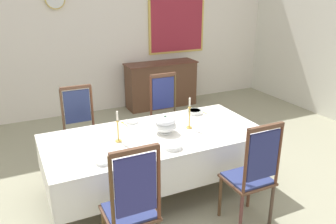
% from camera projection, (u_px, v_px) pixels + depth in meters
% --- Properties ---
extents(ground, '(7.77, 6.57, 0.04)m').
position_uv_depth(ground, '(162.00, 199.00, 4.05)').
color(ground, gray).
extents(back_wall, '(7.77, 0.08, 3.22)m').
position_uv_depth(back_wall, '(86.00, 28.00, 6.30)').
color(back_wall, silver).
rests_on(back_wall, ground).
extents(dining_table, '(2.48, 1.16, 0.73)m').
position_uv_depth(dining_table, '(156.00, 140.00, 3.96)').
color(dining_table, brown).
rests_on(dining_table, ground).
extents(tablecloth, '(2.50, 1.18, 0.43)m').
position_uv_depth(tablecloth, '(156.00, 143.00, 3.98)').
color(tablecloth, white).
rests_on(tablecloth, dining_table).
extents(chair_south_a, '(0.44, 0.42, 1.19)m').
position_uv_depth(chair_south_a, '(132.00, 206.00, 2.88)').
color(chair_south_a, brown).
rests_on(chair_south_a, ground).
extents(chair_north_a, '(0.44, 0.42, 1.11)m').
position_uv_depth(chair_north_a, '(81.00, 127.00, 4.56)').
color(chair_north_a, brown).
rests_on(chair_north_a, ground).
extents(chair_south_b, '(0.44, 0.42, 1.15)m').
position_uv_depth(chair_south_b, '(252.00, 174.00, 3.40)').
color(chair_south_b, '#513822').
rests_on(chair_south_b, ground).
extents(chair_north_b, '(0.44, 0.42, 1.14)m').
position_uv_depth(chair_north_b, '(167.00, 112.00, 5.07)').
color(chair_north_b, brown).
rests_on(chair_north_b, ground).
extents(soup_tureen, '(0.26, 0.26, 0.21)m').
position_uv_depth(soup_tureen, '(165.00, 124.00, 3.95)').
color(soup_tureen, silver).
rests_on(soup_tureen, tablecloth).
extents(candlestick_west, '(0.07, 0.07, 0.35)m').
position_uv_depth(candlestick_west, '(118.00, 130.00, 3.71)').
color(candlestick_west, gold).
rests_on(candlestick_west, tablecloth).
extents(candlestick_east, '(0.07, 0.07, 0.38)m').
position_uv_depth(candlestick_east, '(189.00, 116.00, 4.06)').
color(candlestick_east, gold).
rests_on(candlestick_east, tablecloth).
extents(bowl_near_left, '(0.20, 0.20, 0.05)m').
position_uv_depth(bowl_near_left, '(194.00, 112.00, 4.57)').
color(bowl_near_left, silver).
rests_on(bowl_near_left, tablecloth).
extents(bowl_near_right, '(0.15, 0.15, 0.03)m').
position_uv_depth(bowl_near_right, '(132.00, 122.00, 4.27)').
color(bowl_near_right, silver).
rests_on(bowl_near_right, tablecloth).
extents(bowl_far_left, '(0.15, 0.15, 0.03)m').
position_uv_depth(bowl_far_left, '(103.00, 162.00, 3.29)').
color(bowl_far_left, silver).
rests_on(bowl_far_left, tablecloth).
extents(bowl_far_right, '(0.19, 0.19, 0.04)m').
position_uv_depth(bowl_far_right, '(173.00, 146.00, 3.59)').
color(bowl_far_right, silver).
rests_on(bowl_far_right, tablecloth).
extents(spoon_primary, '(0.04, 0.18, 0.01)m').
position_uv_depth(spoon_primary, '(202.00, 111.00, 4.65)').
color(spoon_primary, gold).
rests_on(spoon_primary, tablecloth).
extents(spoon_secondary, '(0.04, 0.18, 0.01)m').
position_uv_depth(spoon_secondary, '(123.00, 123.00, 4.25)').
color(spoon_secondary, gold).
rests_on(spoon_secondary, tablecloth).
extents(sideboard, '(1.44, 0.48, 0.90)m').
position_uv_depth(sideboard, '(161.00, 84.00, 6.98)').
color(sideboard, brown).
rests_on(sideboard, ground).
extents(framed_painting, '(1.23, 0.05, 1.43)m').
position_uv_depth(framed_painting, '(177.00, 17.00, 6.95)').
color(framed_painting, '#D1B251').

